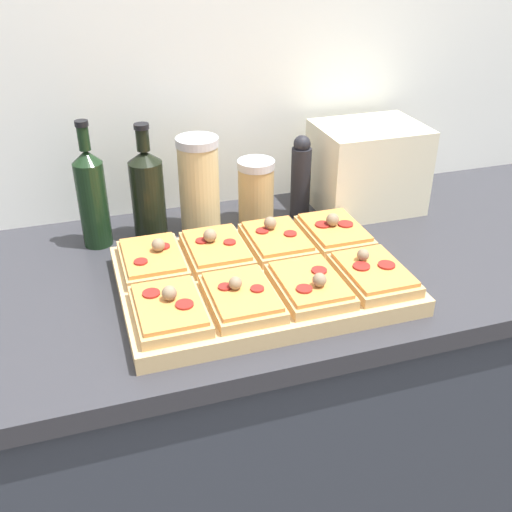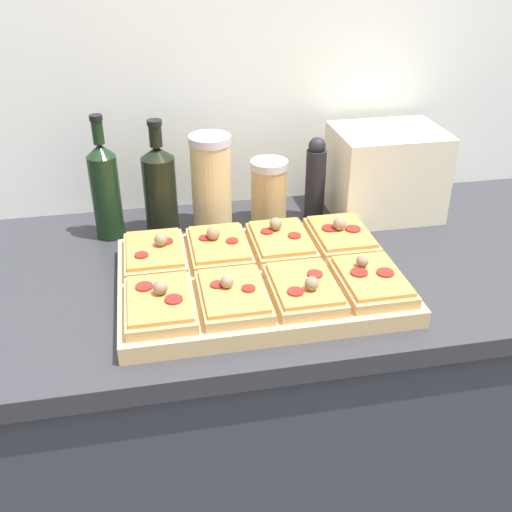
{
  "view_description": "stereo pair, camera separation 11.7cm",
  "coord_description": "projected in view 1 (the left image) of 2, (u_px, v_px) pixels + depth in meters",
  "views": [
    {
      "loc": [
        -0.38,
        -0.71,
        1.57
      ],
      "look_at": [
        -0.07,
        0.26,
        0.99
      ],
      "focal_mm": 42.0,
      "sensor_mm": 36.0,
      "label": 1
    },
    {
      "loc": [
        -0.27,
        -0.74,
        1.57
      ],
      "look_at": [
        -0.07,
        0.26,
        0.99
      ],
      "focal_mm": 42.0,
      "sensor_mm": 36.0,
      "label": 2
    }
  ],
  "objects": [
    {
      "name": "wine_bottle",
      "position": [
        148.0,
        193.0,
        1.31
      ],
      "size": [
        0.07,
        0.07,
        0.26
      ],
      "color": "black",
      "rests_on": "kitchen_counter"
    },
    {
      "name": "grain_jar_tall",
      "position": [
        199.0,
        185.0,
        1.34
      ],
      "size": [
        0.09,
        0.09,
        0.22
      ],
      "color": "tan",
      "rests_on": "kitchen_counter"
    },
    {
      "name": "pizza_slice_front_right",
      "position": [
        373.0,
        273.0,
        1.13
      ],
      "size": [
        0.12,
        0.17,
        0.05
      ],
      "color": "tan",
      "rests_on": "cutting_board"
    },
    {
      "name": "pizza_slice_back_midright",
      "position": [
        277.0,
        240.0,
        1.25
      ],
      "size": [
        0.12,
        0.17,
        0.06
      ],
      "color": "tan",
      "rests_on": "cutting_board"
    },
    {
      "name": "kitchen_counter",
      "position": [
        275.0,
        420.0,
        1.5
      ],
      "size": [
        2.63,
        0.67,
        0.93
      ],
      "color": "#333842",
      "rests_on": "ground_plane"
    },
    {
      "name": "grain_jar_short",
      "position": [
        256.0,
        192.0,
        1.39
      ],
      "size": [
        0.09,
        0.09,
        0.15
      ],
      "color": "tan",
      "rests_on": "kitchen_counter"
    },
    {
      "name": "cutting_board",
      "position": [
        261.0,
        280.0,
        1.17
      ],
      "size": [
        0.54,
        0.38,
        0.03
      ],
      "primitive_type": "cube",
      "color": "tan",
      "rests_on": "kitchen_counter"
    },
    {
      "name": "pepper_mill",
      "position": [
        301.0,
        177.0,
        1.41
      ],
      "size": [
        0.05,
        0.05,
        0.2
      ],
      "color": "black",
      "rests_on": "kitchen_counter"
    },
    {
      "name": "pizza_slice_front_left",
      "position": [
        169.0,
        309.0,
        1.03
      ],
      "size": [
        0.12,
        0.17,
        0.05
      ],
      "color": "tan",
      "rests_on": "cutting_board"
    },
    {
      "name": "toaster_oven",
      "position": [
        367.0,
        167.0,
        1.45
      ],
      "size": [
        0.27,
        0.19,
        0.21
      ],
      "color": "beige",
      "rests_on": "kitchen_counter"
    },
    {
      "name": "olive_oil_bottle",
      "position": [
        92.0,
        196.0,
        1.28
      ],
      "size": [
        0.06,
        0.06,
        0.28
      ],
      "color": "black",
      "rests_on": "kitchen_counter"
    },
    {
      "name": "pizza_slice_back_midleft",
      "position": [
        216.0,
        249.0,
        1.21
      ],
      "size": [
        0.12,
        0.17,
        0.06
      ],
      "color": "tan",
      "rests_on": "cutting_board"
    },
    {
      "name": "pizza_slice_back_right",
      "position": [
        334.0,
        231.0,
        1.28
      ],
      "size": [
        0.12,
        0.17,
        0.06
      ],
      "color": "tan",
      "rests_on": "cutting_board"
    },
    {
      "name": "pizza_slice_back_left",
      "position": [
        153.0,
        259.0,
        1.18
      ],
      "size": [
        0.12,
        0.17,
        0.05
      ],
      "color": "tan",
      "rests_on": "cutting_board"
    },
    {
      "name": "wall_back",
      "position": [
        231.0,
        71.0,
        1.41
      ],
      "size": [
        6.0,
        0.06,
        2.5
      ],
      "color": "silver",
      "rests_on": "ground_plane"
    },
    {
      "name": "pizza_slice_front_midright",
      "position": [
        310.0,
        285.0,
        1.1
      ],
      "size": [
        0.12,
        0.17,
        0.05
      ],
      "color": "tan",
      "rests_on": "cutting_board"
    },
    {
      "name": "pizza_slice_front_midleft",
      "position": [
        242.0,
        296.0,
        1.06
      ],
      "size": [
        0.12,
        0.17,
        0.05
      ],
      "color": "tan",
      "rests_on": "cutting_board"
    }
  ]
}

